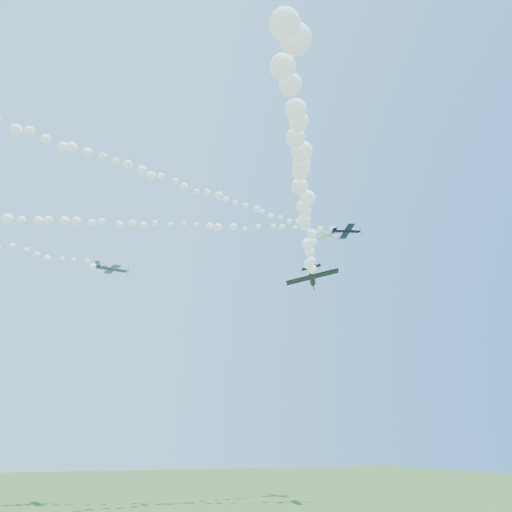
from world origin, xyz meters
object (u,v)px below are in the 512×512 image
object	(u,v)px
plane_navy	(347,231)
plane_grey	(112,269)
plane_black	(312,276)
plane_white	(329,235)

from	to	relation	value
plane_navy	plane_grey	xyz separation A→B (m)	(-45.54, 16.78, -8.93)
plane_black	plane_navy	bearing A→B (deg)	-19.88
plane_black	plane_grey	bearing A→B (deg)	72.41
plane_navy	plane_black	size ratio (longest dim) A/B	0.90
plane_grey	plane_black	xyz separation A→B (m)	(28.65, -31.12, -8.96)
plane_white	plane_black	distance (m)	38.58
plane_grey	plane_black	size ratio (longest dim) A/B	0.94
plane_navy	plane_grey	distance (m)	49.35
plane_navy	plane_black	xyz separation A→B (m)	(-16.89, -14.34, -17.89)
plane_white	plane_black	size ratio (longest dim) A/B	0.92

